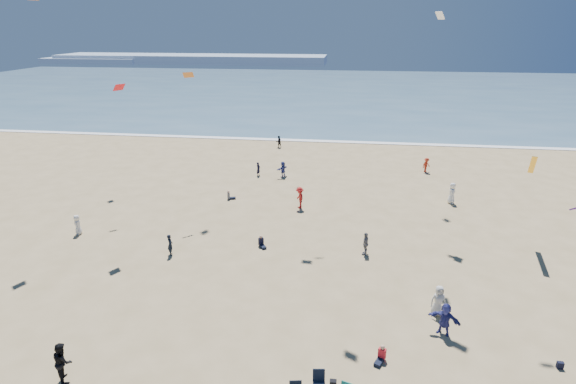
# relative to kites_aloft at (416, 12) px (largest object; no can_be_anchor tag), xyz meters

# --- Properties ---
(ocean) EXTENTS (220.00, 100.00, 0.06)m
(ocean) POSITION_rel_kites_aloft_xyz_m (-8.46, 82.04, -15.47)
(ocean) COLOR #476B84
(ocean) RESTS_ON ground
(surf_line) EXTENTS (220.00, 1.20, 0.08)m
(surf_line) POSITION_rel_kites_aloft_xyz_m (-8.46, 32.04, -15.46)
(surf_line) COLOR white
(surf_line) RESTS_ON ground
(headland_far) EXTENTS (110.00, 20.00, 3.20)m
(headland_far) POSITION_rel_kites_aloft_xyz_m (-68.46, 157.04, -13.90)
(headland_far) COLOR #7A8EA8
(headland_far) RESTS_ON ground
(headland_near) EXTENTS (40.00, 14.00, 2.00)m
(headland_near) POSITION_rel_kites_aloft_xyz_m (-108.46, 152.04, -14.50)
(headland_near) COLOR #7A8EA8
(headland_near) RESTS_ON ground
(standing_flyers) EXTENTS (29.88, 46.94, 1.89)m
(standing_flyers) POSITION_rel_kites_aloft_xyz_m (-4.89, 3.87, -14.64)
(standing_flyers) COLOR black
(standing_flyers) RESTS_ON ground
(seated_group) EXTENTS (14.06, 27.92, 0.84)m
(seated_group) POSITION_rel_kites_aloft_xyz_m (-5.63, -6.34, -15.08)
(seated_group) COLOR silver
(seated_group) RESTS_ON ground
(black_backpack) EXTENTS (0.30, 0.22, 0.38)m
(black_backpack) POSITION_rel_kites_aloft_xyz_m (-3.55, -11.80, -15.31)
(black_backpack) COLOR black
(black_backpack) RESTS_ON ground
(navy_bag) EXTENTS (0.28, 0.18, 0.34)m
(navy_bag) POSITION_rel_kites_aloft_xyz_m (6.75, -9.22, -15.33)
(navy_bag) COLOR black
(navy_bag) RESTS_ON ground
(kites_aloft) EXTENTS (40.85, 44.74, 26.72)m
(kites_aloft) POSITION_rel_kites_aloft_xyz_m (0.00, 0.00, 0.00)
(kites_aloft) COLOR blue
(kites_aloft) RESTS_ON ground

